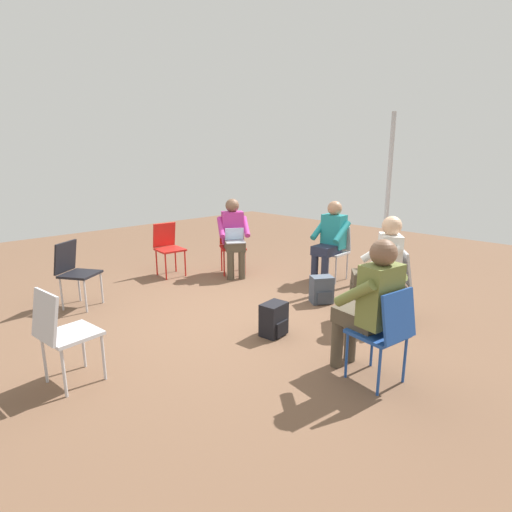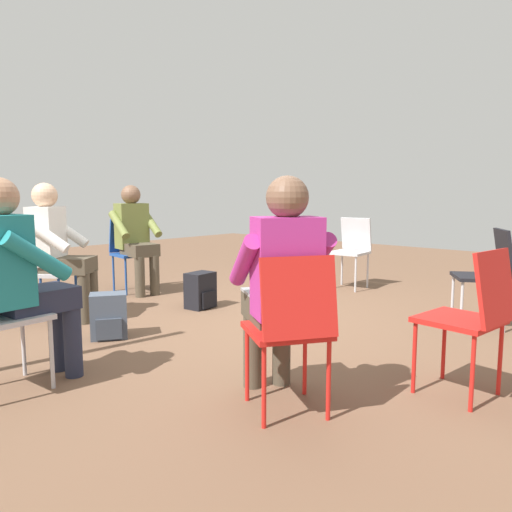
% 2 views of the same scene
% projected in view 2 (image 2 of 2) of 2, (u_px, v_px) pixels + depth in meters
% --- Properties ---
extents(ground_plane, '(14.00, 14.00, 0.00)m').
position_uv_depth(ground_plane, '(243.00, 323.00, 4.45)').
color(ground_plane, brown).
extents(chair_east, '(0.49, 0.46, 0.85)m').
position_uv_depth(chair_east, '(130.00, 249.00, 5.87)').
color(chair_east, '#1E4799').
rests_on(chair_east, ground).
extents(chair_south, '(0.44, 0.48, 0.85)m').
position_uv_depth(chair_south, '(352.00, 247.00, 6.04)').
color(chair_south, '#B7B7BC').
rests_on(chair_south, ground).
extents(chair_southwest, '(0.58, 0.56, 0.85)m').
position_uv_depth(chair_southwest, '(489.00, 270.00, 4.25)').
color(chair_southwest, black).
rests_on(chair_southwest, ground).
extents(chair_west, '(0.48, 0.44, 0.85)m').
position_uv_depth(chair_west, '(472.00, 312.00, 2.76)').
color(chair_west, red).
rests_on(chair_west, ground).
extents(chair_northeast, '(0.58, 0.58, 0.85)m').
position_uv_depth(chair_northeast, '(40.00, 266.00, 4.48)').
color(chair_northeast, '#B7B7BC').
rests_on(chair_northeast, ground).
extents(chair_northwest, '(0.58, 0.57, 0.85)m').
position_uv_depth(chair_northwest, '(291.00, 323.00, 2.53)').
color(chair_northwest, red).
rests_on(chair_northwest, ground).
extents(person_with_laptop, '(0.64, 0.63, 1.24)m').
position_uv_depth(person_with_laptop, '(281.00, 279.00, 2.67)').
color(person_with_laptop, '#4C4233').
rests_on(person_with_laptop, ground).
extents(person_in_white, '(0.63, 0.63, 1.24)m').
position_uv_depth(person_in_white, '(57.00, 245.00, 4.44)').
color(person_in_white, '#4C4233').
rests_on(person_in_white, ground).
extents(person_in_olive, '(0.56, 0.55, 1.24)m').
position_uv_depth(person_in_olive, '(136.00, 233.00, 5.72)').
color(person_in_olive, '#4C4233').
rests_on(person_in_olive, ground).
extents(person_in_teal, '(0.51, 0.54, 1.24)m').
position_uv_depth(person_in_teal, '(20.00, 272.00, 2.92)').
color(person_in_teal, '#23283D').
rests_on(person_in_teal, ground).
extents(backpack_near_laptop_user, '(0.27, 0.30, 0.36)m').
position_uv_depth(backpack_near_laptop_user, '(200.00, 292.00, 5.00)').
color(backpack_near_laptop_user, black).
rests_on(backpack_near_laptop_user, ground).
extents(backpack_by_empty_chair, '(0.32, 0.34, 0.36)m').
position_uv_depth(backpack_by_empty_chair, '(109.00, 318.00, 3.97)').
color(backpack_by_empty_chair, '#475160').
rests_on(backpack_by_empty_chair, ground).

